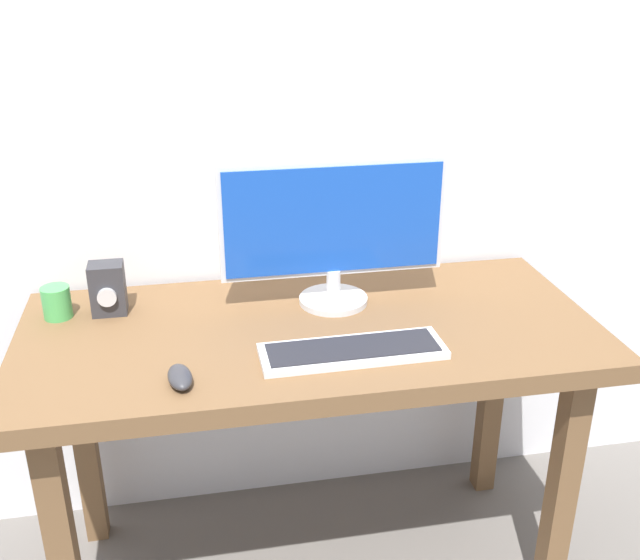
# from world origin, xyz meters

# --- Properties ---
(desk) EXTENTS (1.41, 0.65, 0.76)m
(desk) POSITION_xyz_m (0.00, 0.00, 0.66)
(desk) COLOR brown
(desk) RESTS_ON ground_plane
(monitor) EXTENTS (0.57, 0.18, 0.37)m
(monitor) POSITION_xyz_m (0.08, 0.13, 0.96)
(monitor) COLOR silver
(monitor) RESTS_ON desk
(keyboard_primary) EXTENTS (0.42, 0.14, 0.02)m
(keyboard_primary) POSITION_xyz_m (0.07, -0.16, 0.76)
(keyboard_primary) COLOR silver
(keyboard_primary) RESTS_ON desk
(mouse) EXTENTS (0.06, 0.11, 0.03)m
(mouse) POSITION_xyz_m (-0.32, -0.21, 0.77)
(mouse) COLOR #333338
(mouse) RESTS_ON desk
(audio_controller) EXTENTS (0.09, 0.08, 0.13)m
(audio_controller) POSITION_xyz_m (-0.48, 0.17, 0.82)
(audio_controller) COLOR #333338
(audio_controller) RESTS_ON desk
(coffee_mug) EXTENTS (0.07, 0.07, 0.08)m
(coffee_mug) POSITION_xyz_m (-0.61, 0.16, 0.80)
(coffee_mug) COLOR #4CB259
(coffee_mug) RESTS_ON desk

